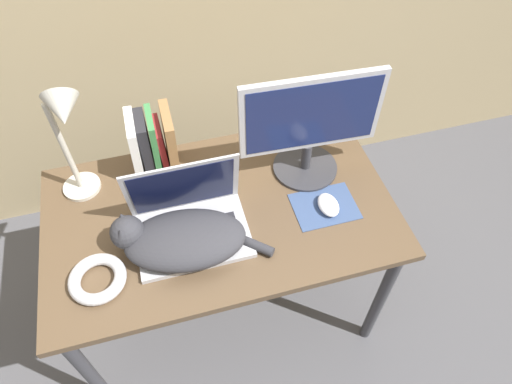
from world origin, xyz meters
The scene contains 10 objects.
ground_plane centered at (0.00, 0.00, 0.00)m, with size 12.00×12.00×0.00m, color #4C4C51.
desk centered at (0.00, 0.35, 0.63)m, with size 1.19×0.71×0.71m.
laptop centered at (-0.11, 0.30, 0.76)m, with size 0.36×0.26×0.27m.
cat centered at (-0.15, 0.23, 0.77)m, with size 0.49×0.28×0.14m.
external_monitor centered at (0.35, 0.46, 0.92)m, with size 0.48×0.24×0.41m.
mousepad centered at (0.35, 0.27, 0.71)m, with size 0.22×0.17×0.00m.
computer_mouse centered at (0.36, 0.26, 0.73)m, with size 0.07×0.10×0.03m.
book_row centered at (-0.18, 0.61, 0.83)m, with size 0.16×0.17×0.25m.
desk_lamp centered at (-0.41, 0.55, 1.01)m, with size 0.17×0.17×0.45m.
cable_coil centered at (-0.42, 0.18, 0.73)m, with size 0.17×0.17×0.04m.
Camera 1 is at (-0.13, -0.59, 1.96)m, focal length 32.00 mm.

